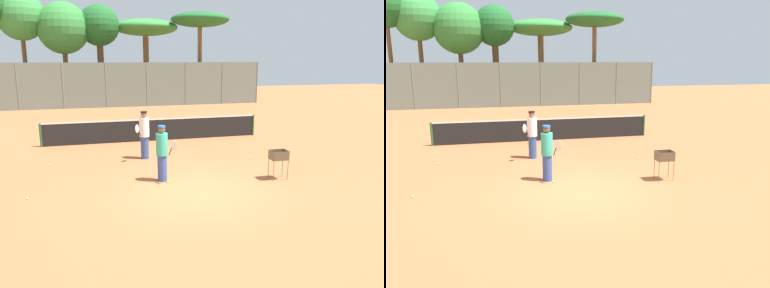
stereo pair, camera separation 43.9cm
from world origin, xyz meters
TOP-DOWN VIEW (x-y plane):
  - ground_plane at (0.00, 0.00)m, footprint 80.00×80.00m
  - tennis_net at (0.00, 7.43)m, footprint 10.38×0.10m
  - back_fence at (0.00, 20.83)m, footprint 23.03×0.08m
  - tree_1 at (-4.78, 24.15)m, footprint 4.26×4.26m
  - tree_2 at (2.32, 25.51)m, footprint 5.94×5.94m
  - tree_3 at (-1.84, 24.41)m, footprint 3.50×3.50m
  - tree_4 at (6.84, 23.16)m, footprint 5.21×5.21m
  - tree_5 at (-8.00, 24.38)m, footprint 3.87×3.87m
  - player_white_outfit at (-0.93, 4.23)m, footprint 0.65×0.82m
  - player_red_cap at (-0.78, 1.30)m, footprint 0.62×0.82m
  - ball_cart at (2.93, 0.52)m, footprint 0.56×0.41m
  - tennis_ball_0 at (0.68, 6.14)m, footprint 0.07×0.07m
  - tennis_ball_1 at (-3.20, 6.53)m, footprint 0.07×0.07m
  - tennis_ball_2 at (-1.55, 6.97)m, footprint 0.07×0.07m
  - tennis_ball_3 at (3.10, 3.19)m, footprint 0.07×0.07m
  - tennis_ball_4 at (-4.51, 4.15)m, footprint 0.07×0.07m
  - tennis_ball_5 at (-0.63, 1.06)m, footprint 0.07×0.07m
  - tennis_ball_6 at (-4.77, 0.68)m, footprint 0.07×0.07m

SIDE VIEW (x-z plane):
  - ground_plane at x=0.00m, z-range 0.00..0.00m
  - tennis_ball_0 at x=0.68m, z-range 0.00..0.07m
  - tennis_ball_1 at x=-3.20m, z-range 0.00..0.07m
  - tennis_ball_2 at x=-1.55m, z-range 0.00..0.07m
  - tennis_ball_3 at x=3.10m, z-range 0.00..0.07m
  - tennis_ball_4 at x=-4.51m, z-range 0.00..0.07m
  - tennis_ball_5 at x=-0.63m, z-range 0.00..0.07m
  - tennis_ball_6 at x=-4.77m, z-range 0.00..0.07m
  - tennis_net at x=0.00m, z-range 0.02..1.09m
  - ball_cart at x=2.93m, z-range 0.25..1.22m
  - player_red_cap at x=-0.78m, z-range 0.03..1.86m
  - player_white_outfit at x=-0.93m, z-range 0.03..1.93m
  - back_fence at x=0.00m, z-range 0.00..3.58m
  - tree_1 at x=-4.78m, z-range 2.07..10.57m
  - tree_3 at x=-1.84m, z-range 2.31..10.72m
  - tree_2 at x=2.32m, z-range 2.84..10.24m
  - tree_4 at x=6.84m, z-range 3.19..11.10m
  - tree_5 at x=-8.00m, z-range 2.59..11.76m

